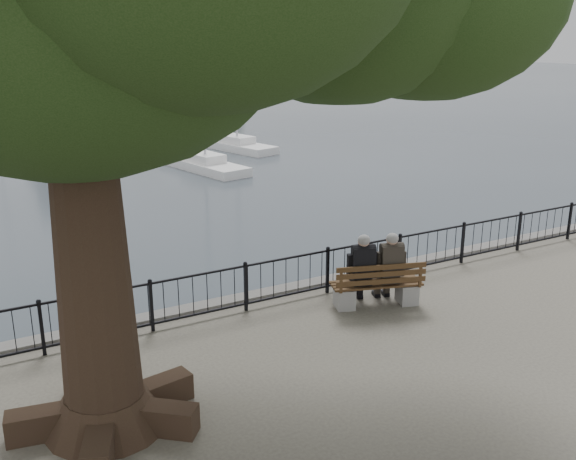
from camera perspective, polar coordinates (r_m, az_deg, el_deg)
harbor at (r=14.52m, az=-0.97°, el=-7.45°), size 260.00×260.00×1.20m
railing at (r=13.70m, az=0.00°, el=-4.17°), size 22.06×0.06×1.00m
bench at (r=13.68m, az=7.90°, el=-5.31°), size 2.00×1.15×1.01m
person_left at (r=13.53m, az=6.47°, el=-3.74°), size 0.63×0.88×1.61m
person_right at (r=13.72m, az=8.90°, el=-3.55°), size 0.63×0.88×1.61m
lion_monument at (r=59.31m, az=-21.58°, el=11.80°), size 6.44×6.44×9.39m
sailboat_c at (r=32.70m, az=-7.56°, el=5.94°), size 2.84×6.22×12.52m
sailboat_d at (r=38.38m, az=-4.74°, el=7.55°), size 3.14×6.19×9.73m
sailboat_f at (r=44.97m, az=-18.04°, el=8.22°), size 3.98×6.37×11.91m
far_shore at (r=93.71m, az=-9.66°, el=15.16°), size 30.00×8.60×9.18m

